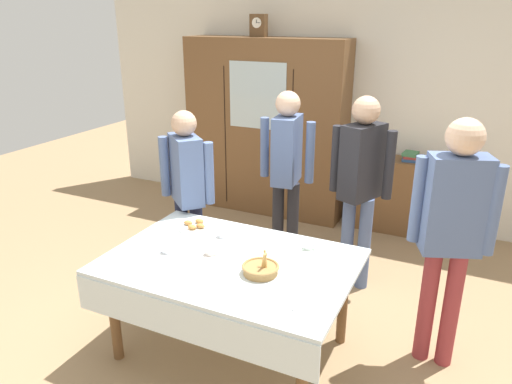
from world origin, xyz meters
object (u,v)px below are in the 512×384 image
at_px(tea_cup_back_edge, 211,252).
at_px(spoon_far_right, 235,265).
at_px(dining_table, 228,274).
at_px(wall_cabinet, 266,128).
at_px(person_behind_table_left, 361,176).
at_px(pastry_plate, 195,226).
at_px(tea_cup_center, 223,235).
at_px(book_stack, 410,156).
at_px(spoon_mid_left, 288,308).
at_px(person_behind_table_right, 287,162).
at_px(person_beside_shelf, 452,222).
at_px(person_near_right_end, 187,183).
at_px(tea_cup_far_left, 168,250).
at_px(tea_cup_front_edge, 309,246).
at_px(bread_basket, 261,269).
at_px(mantel_clock, 259,25).
at_px(bookshelf_low, 405,196).
at_px(spoon_near_left, 244,248).

distance_m(tea_cup_back_edge, spoon_far_right, 0.22).
relative_size(dining_table, tea_cup_back_edge, 12.61).
height_order(wall_cabinet, person_behind_table_left, wall_cabinet).
relative_size(wall_cabinet, pastry_plate, 7.27).
relative_size(tea_cup_center, pastry_plate, 0.46).
relative_size(book_stack, spoon_mid_left, 1.73).
bearing_deg(pastry_plate, person_behind_table_right, 72.62).
relative_size(wall_cabinet, person_beside_shelf, 1.19).
xyz_separation_m(book_stack, tea_cup_center, (-0.96, -2.33, -0.11)).
distance_m(person_behind_table_right, person_near_right_end, 0.94).
bearing_deg(tea_cup_far_left, tea_cup_front_edge, 28.68).
height_order(tea_cup_back_edge, person_beside_shelf, person_beside_shelf).
bearing_deg(bread_basket, tea_cup_front_edge, 69.30).
xyz_separation_m(dining_table, wall_cabinet, (-0.90, 2.59, 0.38)).
relative_size(mantel_clock, tea_cup_back_edge, 1.85).
height_order(dining_table, tea_cup_front_edge, tea_cup_front_edge).
bearing_deg(spoon_far_right, dining_table, 161.02).
distance_m(bread_basket, person_near_right_end, 1.30).
relative_size(bookshelf_low, person_beside_shelf, 0.65).
relative_size(bookshelf_low, bread_basket, 4.63).
distance_m(bookshelf_low, person_near_right_end, 2.52).
relative_size(tea_cup_center, tea_cup_front_edge, 1.00).
height_order(wall_cabinet, person_near_right_end, wall_cabinet).
relative_size(spoon_mid_left, person_beside_shelf, 0.07).
bearing_deg(tea_cup_far_left, book_stack, 66.35).
bearing_deg(tea_cup_center, person_beside_shelf, 8.85).
xyz_separation_m(tea_cup_front_edge, pastry_plate, (-0.92, -0.03, -0.01)).
xyz_separation_m(spoon_far_right, person_behind_table_right, (-0.23, 1.45, 0.28)).
xyz_separation_m(tea_cup_center, spoon_near_left, (0.21, -0.08, -0.02)).
distance_m(tea_cup_center, spoon_far_right, 0.43).
bearing_deg(person_behind_table_left, spoon_near_left, -117.16).
bearing_deg(person_behind_table_right, person_near_right_end, -130.99).
relative_size(mantel_clock, person_near_right_end, 0.15).
relative_size(dining_table, spoon_mid_left, 13.78).
bearing_deg(spoon_far_right, person_beside_shelf, 24.51).
distance_m(wall_cabinet, person_near_right_end, 1.88).
xyz_separation_m(wall_cabinet, bookshelf_low, (1.66, 0.05, -0.61)).
height_order(tea_cup_center, tea_cup_front_edge, same).
bearing_deg(tea_cup_far_left, tea_cup_back_edge, 20.11).
bearing_deg(spoon_mid_left, person_behind_table_left, 90.36).
relative_size(dining_table, tea_cup_far_left, 12.61).
xyz_separation_m(dining_table, tea_cup_front_edge, (0.43, 0.40, 0.12)).
relative_size(dining_table, pastry_plate, 5.86).
bearing_deg(tea_cup_back_edge, spoon_mid_left, -27.12).
height_order(tea_cup_far_left, person_near_right_end, person_near_right_end).
bearing_deg(wall_cabinet, tea_cup_center, -73.08).
bearing_deg(book_stack, person_behind_table_left, -98.57).
height_order(wall_cabinet, mantel_clock, mantel_clock).
distance_m(tea_cup_front_edge, person_behind_table_left, 0.93).
distance_m(dining_table, pastry_plate, 0.63).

